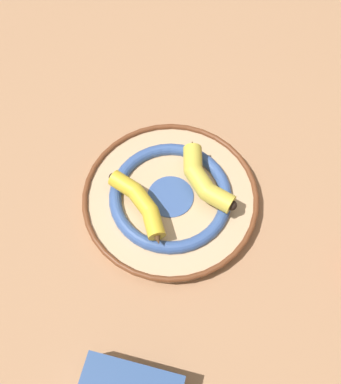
# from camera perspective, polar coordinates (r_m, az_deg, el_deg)

# --- Properties ---
(ground_plane) EXTENTS (2.80, 2.80, 0.00)m
(ground_plane) POSITION_cam_1_polar(r_m,az_deg,el_deg) (0.89, 0.39, -2.77)
(ground_plane) COLOR #A87A56
(decorative_bowl) EXTENTS (0.35, 0.35, 0.04)m
(decorative_bowl) POSITION_cam_1_polar(r_m,az_deg,el_deg) (0.89, -0.00, -0.69)
(decorative_bowl) COLOR tan
(decorative_bowl) RESTS_ON ground_plane
(banana_a) EXTENTS (0.12, 0.15, 0.04)m
(banana_a) POSITION_cam_1_polar(r_m,az_deg,el_deg) (0.87, 4.09, 1.77)
(banana_a) COLOR gold
(banana_a) RESTS_ON decorative_bowl
(banana_b) EXTENTS (0.14, 0.14, 0.03)m
(banana_b) POSITION_cam_1_polar(r_m,az_deg,el_deg) (0.84, -3.75, -1.53)
(banana_b) COLOR gold
(banana_b) RESTS_ON decorative_bowl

